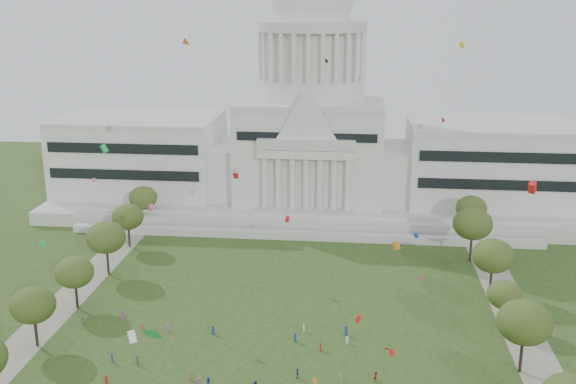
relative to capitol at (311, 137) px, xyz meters
name	(u,v)px	position (x,y,z in m)	size (l,w,h in m)	color
capitol	(311,137)	(0.00, 0.00, 0.00)	(160.00, 64.50, 91.30)	beige
path_left	(52,315)	(-48.00, -83.59, -22.28)	(8.00, 160.00, 0.04)	gray
path_right	(525,339)	(48.00, -83.59, -22.28)	(8.00, 160.00, 0.04)	gray
row_tree_l_2	(33,305)	(-45.04, -96.29, -13.79)	(8.42, 8.42, 11.97)	black
row_tree_r_2	(525,322)	(44.17, -96.15, -12.64)	(9.55, 9.55, 13.58)	black
row_tree_l_3	(74,272)	(-44.09, -79.67, -14.09)	(8.12, 8.12, 11.55)	black
row_tree_r_3	(505,295)	(44.40, -79.10, -15.21)	(7.01, 7.01, 9.98)	black
row_tree_l_4	(106,237)	(-44.08, -61.17, -12.90)	(9.29, 9.29, 13.21)	black
row_tree_r_4	(493,256)	(44.76, -63.55, -13.01)	(9.19, 9.19, 13.06)	black
row_tree_l_5	(128,217)	(-45.22, -42.58, -13.88)	(8.33, 8.33, 11.85)	black
row_tree_r_5	(473,224)	(43.49, -43.40, -12.37)	(9.82, 9.82, 13.96)	black
row_tree_l_6	(143,198)	(-46.87, -24.45, -14.02)	(8.19, 8.19, 11.64)	black
row_tree_r_6	(471,208)	(45.96, -25.46, -13.79)	(8.42, 8.42, 11.97)	black
person_2	(376,376)	(18.82, -101.81, -21.40)	(0.87, 0.54, 1.78)	#B21E1E
person_4	(297,373)	(5.21, -102.24, -21.38)	(1.07, 0.58, 1.82)	navy
person_8	(209,382)	(-9.60, -106.58, -21.40)	(0.87, 0.54, 1.80)	navy
person_10	(341,376)	(12.70, -102.39, -21.44)	(1.00, 0.55, 1.71)	silver
distant_crowd	(201,361)	(-12.55, -99.81, -21.41)	(62.33, 37.05, 1.95)	#26262B
kite_swarm	(277,241)	(2.19, -105.57, 4.07)	(87.39, 111.90, 56.05)	red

